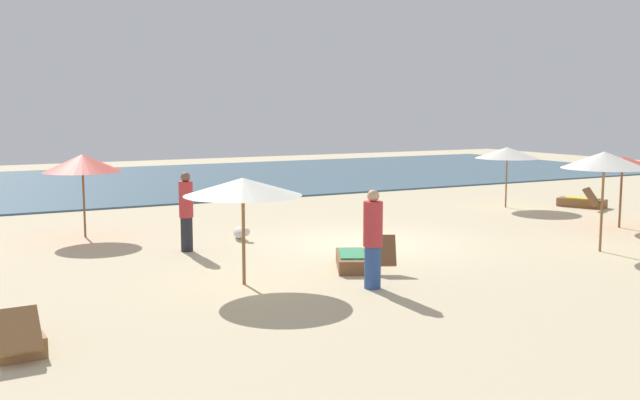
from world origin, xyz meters
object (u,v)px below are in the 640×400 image
at_px(umbrella_1, 622,162).
at_px(lounger_0, 15,336).
at_px(lounger_2, 583,202).
at_px(lounger_3, 355,260).
at_px(umbrella_6, 82,163).
at_px(person_1, 373,239).
at_px(umbrella_0, 507,153).
at_px(dog, 240,233).
at_px(umbrella_3, 243,187).
at_px(umbrella_5, 604,160).
at_px(person_2, 186,211).

height_order(umbrella_1, lounger_0, umbrella_1).
xyz_separation_m(lounger_2, lounger_3, (-11.35, -4.34, 0.00)).
height_order(umbrella_6, lounger_3, umbrella_6).
bearing_deg(lounger_0, person_1, 4.81).
xyz_separation_m(lounger_0, person_1, (6.11, 0.51, 0.75)).
xyz_separation_m(umbrella_0, person_1, (-9.66, -7.11, -0.89)).
bearing_deg(dog, umbrella_6, 146.40).
xyz_separation_m(umbrella_0, umbrella_6, (-13.29, 0.83, 0.08)).
bearing_deg(person_1, dog, 92.90).
bearing_deg(lounger_0, umbrella_0, 25.79).
distance_m(lounger_2, person_1, 13.34).
bearing_deg(person_1, lounger_3, 70.24).
distance_m(person_1, dog, 5.77).
bearing_deg(umbrella_6, person_1, -65.42).
bearing_deg(person_1, umbrella_1, 14.79).
height_order(umbrella_3, umbrella_5, umbrella_5).
bearing_deg(person_1, person_2, 111.25).
height_order(umbrella_1, dog, umbrella_1).
bearing_deg(lounger_0, umbrella_1, 10.98).
distance_m(lounger_2, person_2, 13.90).
bearing_deg(umbrella_5, dog, 141.99).
relative_size(umbrella_1, person_2, 1.16).
relative_size(lounger_0, lounger_2, 0.97).
distance_m(umbrella_6, person_2, 3.59).
bearing_deg(umbrella_1, umbrella_0, 89.14).
bearing_deg(lounger_0, dog, 46.95).
distance_m(umbrella_3, person_1, 2.57).
xyz_separation_m(umbrella_0, person_2, (-11.58, -2.18, -0.87)).
bearing_deg(umbrella_0, person_2, -169.34).
height_order(lounger_3, person_1, person_1).
relative_size(umbrella_3, umbrella_6, 1.04).
xyz_separation_m(umbrella_5, lounger_0, (-12.55, -0.97, -1.93)).
xyz_separation_m(umbrella_6, lounger_3, (4.20, -6.35, -1.71)).
height_order(umbrella_0, umbrella_1, umbrella_0).
relative_size(umbrella_3, lounger_2, 1.24).
bearing_deg(person_2, lounger_0, -127.62).
height_order(umbrella_5, lounger_2, umbrella_5).
bearing_deg(lounger_3, umbrella_0, 31.26).
bearing_deg(umbrella_0, umbrella_6, 176.43).
relative_size(umbrella_1, lounger_0, 1.23).
xyz_separation_m(lounger_0, lounger_3, (6.68, 2.10, 0.01)).
height_order(lounger_2, dog, lounger_2).
bearing_deg(dog, umbrella_3, -111.04).
relative_size(umbrella_1, lounger_2, 1.20).
bearing_deg(umbrella_1, dog, 162.14).
relative_size(umbrella_3, person_1, 1.21).
height_order(umbrella_0, lounger_2, umbrella_0).
relative_size(umbrella_0, lounger_0, 1.21).
relative_size(umbrella_5, person_2, 1.26).
height_order(person_1, person_2, person_2).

